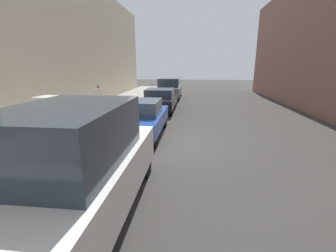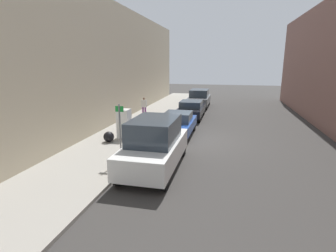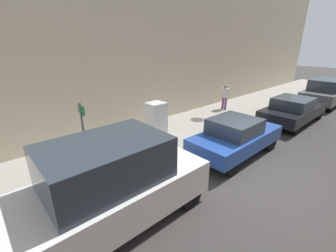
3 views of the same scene
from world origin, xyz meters
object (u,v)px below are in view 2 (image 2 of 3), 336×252
(parked_hatchback_blue, at_px, (178,123))
(parked_sedan_dark, at_px, (191,109))
(trash_bag, at_px, (109,137))
(parked_suv_gray, at_px, (199,98))
(street_sign_post, at_px, (120,130))
(pedestrian_walking_far, at_px, (144,106))
(discarded_refrigerator, at_px, (124,123))
(parked_van_white, at_px, (155,144))

(parked_hatchback_blue, xyz_separation_m, parked_sedan_dark, (0.00, 5.44, -0.04))
(trash_bag, xyz_separation_m, parked_suv_gray, (3.34, 13.46, 0.48))
(street_sign_post, distance_m, pedestrian_walking_far, 9.80)
(discarded_refrigerator, distance_m, trash_bag, 1.27)
(pedestrian_walking_far, height_order, parked_van_white, parked_van_white)
(parked_van_white, height_order, parked_sedan_dark, parked_van_white)
(parked_sedan_dark, bearing_deg, parked_hatchback_blue, -90.00)
(pedestrian_walking_far, relative_size, parked_suv_gray, 0.34)
(parked_van_white, xyz_separation_m, parked_hatchback_blue, (0.00, 5.18, -0.29))
(parked_sedan_dark, bearing_deg, street_sign_post, -98.62)
(pedestrian_walking_far, xyz_separation_m, parked_sedan_dark, (3.66, 0.86, -0.27))
(trash_bag, height_order, parked_suv_gray, parked_suv_gray)
(pedestrian_walking_far, height_order, parked_hatchback_blue, pedestrian_walking_far)
(trash_bag, height_order, pedestrian_walking_far, pedestrian_walking_far)
(pedestrian_walking_far, distance_m, parked_sedan_dark, 3.77)
(street_sign_post, relative_size, parked_hatchback_blue, 0.64)
(trash_bag, xyz_separation_m, parked_van_white, (3.34, -2.66, 0.63))
(discarded_refrigerator, bearing_deg, parked_suv_gray, 76.99)
(parked_hatchback_blue, bearing_deg, pedestrian_walking_far, 128.63)
(trash_bag, distance_m, parked_sedan_dark, 8.63)
(discarded_refrigerator, relative_size, parked_hatchback_blue, 0.42)
(parked_hatchback_blue, bearing_deg, discarded_refrigerator, -152.86)
(pedestrian_walking_far, relative_size, parked_van_white, 0.32)
(street_sign_post, distance_m, parked_sedan_dark, 10.57)
(discarded_refrigerator, xyz_separation_m, parked_suv_gray, (2.87, 12.41, -0.05))
(pedestrian_walking_far, height_order, parked_suv_gray, parked_suv_gray)
(parked_hatchback_blue, height_order, parked_suv_gray, parked_suv_gray)
(discarded_refrigerator, bearing_deg, parked_van_white, -52.32)
(discarded_refrigerator, bearing_deg, trash_bag, -114.43)
(street_sign_post, bearing_deg, parked_hatchback_blue, 72.41)
(discarded_refrigerator, xyz_separation_m, parked_hatchback_blue, (2.87, 1.47, -0.18))
(trash_bag, bearing_deg, parked_van_white, -38.54)
(parked_hatchback_blue, distance_m, parked_sedan_dark, 5.44)
(parked_sedan_dark, bearing_deg, parked_suv_gray, 90.00)
(parked_hatchback_blue, bearing_deg, trash_bag, -143.01)
(street_sign_post, xyz_separation_m, parked_sedan_dark, (1.58, 10.42, -0.81))
(street_sign_post, bearing_deg, parked_sedan_dark, 81.38)
(trash_bag, distance_m, pedestrian_walking_far, 7.12)
(discarded_refrigerator, bearing_deg, parked_hatchback_blue, 27.14)
(pedestrian_walking_far, relative_size, parked_hatchback_blue, 0.39)
(parked_suv_gray, bearing_deg, pedestrian_walking_far, -119.89)
(parked_van_white, xyz_separation_m, parked_sedan_dark, (0.00, 10.62, -0.33))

